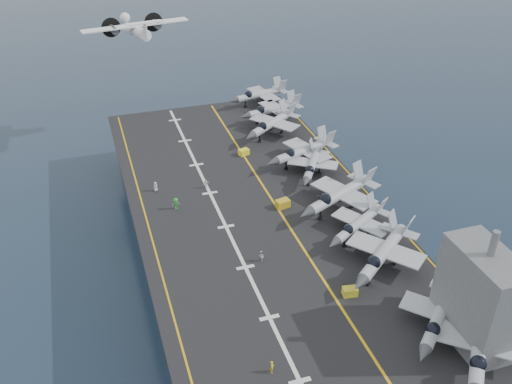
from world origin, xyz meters
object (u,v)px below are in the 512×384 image
object	(u,v)px
fighter_jet_0	(479,344)
transport_plane	(136,32)
island_superstructure	(482,287)
tow_cart_a	(350,291)

from	to	relation	value
fighter_jet_0	transport_plane	size ratio (longest dim) A/B	0.70
island_superstructure	fighter_jet_0	world-z (taller)	island_superstructure
tow_cart_a	transport_plane	bearing A→B (deg)	101.58
transport_plane	fighter_jet_0	bearing A→B (deg)	-74.99
island_superstructure	fighter_jet_0	bearing A→B (deg)	-114.91
island_superstructure	tow_cart_a	xyz separation A→B (m)	(-9.99, 10.73, -6.95)
island_superstructure	tow_cart_a	world-z (taller)	island_superstructure
transport_plane	island_superstructure	bearing A→B (deg)	-73.50
fighter_jet_0	transport_plane	bearing A→B (deg)	105.01
island_superstructure	tow_cart_a	bearing A→B (deg)	132.96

